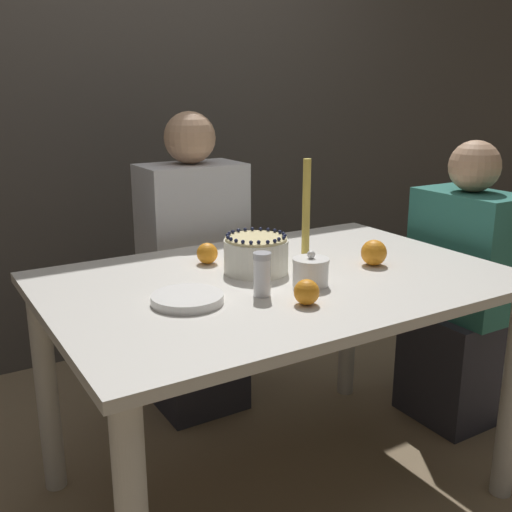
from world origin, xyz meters
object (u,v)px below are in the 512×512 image
at_px(person_man_blue_shirt, 194,285).
at_px(cake, 256,255).
at_px(candle, 306,221).
at_px(person_woman_floral, 461,304).
at_px(sugar_shaker, 262,274).
at_px(sugar_bowl, 311,271).

bearing_deg(person_man_blue_shirt, cake, 84.01).
bearing_deg(candle, person_woman_floral, -3.06).
bearing_deg(person_woman_floral, cake, 87.45).
distance_m(cake, sugar_shaker, 0.22).
height_order(cake, sugar_bowl, cake).
bearing_deg(person_man_blue_shirt, person_woman_floral, 143.86).
height_order(cake, person_woman_floral, person_woman_floral).
distance_m(candle, person_woman_floral, 0.85).
distance_m(person_man_blue_shirt, person_woman_floral, 1.07).
bearing_deg(person_woman_floral, sugar_bowl, 99.98).
relative_size(sugar_bowl, person_woman_floral, 0.09).
xyz_separation_m(cake, sugar_bowl, (0.07, -0.19, -0.01)).
height_order(cake, person_man_blue_shirt, person_man_blue_shirt).
relative_size(sugar_bowl, person_man_blue_shirt, 0.09).
xyz_separation_m(candle, person_man_blue_shirt, (-0.12, 0.59, -0.37)).
xyz_separation_m(sugar_bowl, person_man_blue_shirt, (-0.01, 0.78, -0.26)).
bearing_deg(person_man_blue_shirt, candle, 101.89).
xyz_separation_m(sugar_shaker, candle, (0.29, 0.20, 0.08)).
bearing_deg(sugar_bowl, sugar_shaker, -178.31).
distance_m(sugar_bowl, candle, 0.25).
relative_size(sugar_bowl, sugar_shaker, 0.87).
bearing_deg(sugar_shaker, cake, 63.03).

